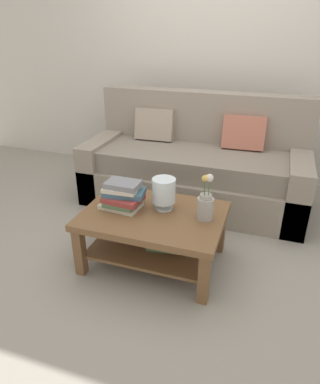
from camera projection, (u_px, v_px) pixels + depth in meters
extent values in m
plane|color=gray|center=(170.00, 239.00, 2.97)|extent=(10.00, 10.00, 0.00)
cube|color=beige|center=(217.00, 56.00, 3.79)|extent=(6.40, 0.12, 2.70)
cube|color=gray|center=(193.00, 186.00, 3.53)|extent=(2.15, 0.90, 0.36)
cube|color=gray|center=(193.00, 161.00, 3.38)|extent=(1.91, 0.74, 0.20)
cube|color=gray|center=(203.00, 126.00, 3.60)|extent=(2.15, 0.20, 0.70)
cube|color=gray|center=(106.00, 163.00, 3.76)|extent=(0.20, 0.90, 0.60)
cube|color=gray|center=(297.00, 188.00, 3.20)|extent=(0.20, 0.90, 0.60)
cube|color=gray|center=(155.00, 124.00, 3.62)|extent=(0.41, 0.20, 0.34)
cube|color=#B26651|center=(244.00, 132.00, 3.35)|extent=(0.41, 0.20, 0.34)
cube|color=brown|center=(153.00, 216.00, 2.53)|extent=(1.02, 0.72, 0.05)
cube|color=brown|center=(80.00, 251.00, 2.50)|extent=(0.07, 0.07, 0.38)
cube|color=brown|center=(204.00, 279.00, 2.24)|extent=(0.07, 0.07, 0.38)
cube|color=brown|center=(116.00, 212.00, 3.02)|extent=(0.07, 0.07, 0.38)
cube|color=brown|center=(221.00, 230.00, 2.76)|extent=(0.07, 0.07, 0.38)
cube|color=brown|center=(154.00, 246.00, 2.65)|extent=(0.90, 0.60, 0.02)
cube|color=#51704C|center=(167.00, 244.00, 2.62)|extent=(0.31, 0.24, 0.03)
cube|color=tan|center=(166.00, 242.00, 2.59)|extent=(0.28, 0.20, 0.03)
cube|color=beige|center=(121.00, 205.00, 2.60)|extent=(0.31, 0.22, 0.03)
cube|color=#51704C|center=(123.00, 202.00, 2.57)|extent=(0.24, 0.23, 0.03)
cube|color=#993833|center=(123.00, 198.00, 2.56)|extent=(0.29, 0.23, 0.04)
cube|color=#3D6075|center=(124.00, 192.00, 2.56)|extent=(0.32, 0.22, 0.04)
cube|color=beige|center=(122.00, 188.00, 2.55)|extent=(0.26, 0.22, 0.03)
cube|color=slate|center=(123.00, 184.00, 2.52)|extent=(0.25, 0.17, 0.04)
cylinder|color=silver|center=(164.00, 207.00, 2.58)|extent=(0.14, 0.14, 0.02)
cylinder|color=silver|center=(164.00, 204.00, 2.57)|extent=(0.04, 0.04, 0.04)
cylinder|color=silver|center=(164.00, 190.00, 2.52)|extent=(0.17, 0.17, 0.18)
sphere|color=tan|center=(160.00, 194.00, 2.55)|extent=(0.05, 0.05, 0.05)
sphere|color=tan|center=(168.00, 194.00, 2.54)|extent=(0.06, 0.06, 0.06)
cylinder|color=#9E998E|center=(205.00, 209.00, 2.42)|extent=(0.12, 0.12, 0.16)
cylinder|color=#9E998E|center=(206.00, 196.00, 2.38)|extent=(0.08, 0.08, 0.03)
cylinder|color=#426638|center=(209.00, 188.00, 2.34)|extent=(0.01, 0.01, 0.11)
sphere|color=silver|center=(210.00, 178.00, 2.30)|extent=(0.05, 0.05, 0.05)
cylinder|color=#426638|center=(204.00, 186.00, 2.37)|extent=(0.01, 0.01, 0.09)
sphere|color=gold|center=(205.00, 178.00, 2.35)|extent=(0.04, 0.04, 0.04)
cylinder|color=#426638|center=(205.00, 188.00, 2.33)|extent=(0.01, 0.01, 0.12)
sphere|color=gold|center=(206.00, 178.00, 2.30)|extent=(0.04, 0.04, 0.04)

